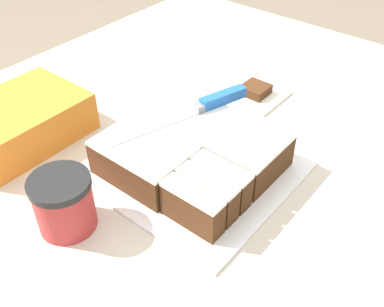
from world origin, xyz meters
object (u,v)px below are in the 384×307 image
at_px(cake, 192,152).
at_px(coffee_cup, 64,203).
at_px(knife, 209,103).
at_px(cake_board, 192,169).
at_px(brownie, 255,90).
at_px(storage_box, 19,122).

distance_m(cake, coffee_cup, 0.25).
bearing_deg(knife, cake_board, 38.17).
height_order(cake, knife, knife).
distance_m(brownie, storage_box, 0.53).
bearing_deg(coffee_cup, cake, -16.55).
height_order(cake_board, knife, knife).
height_order(knife, storage_box, knife).
bearing_deg(cake_board, coffee_cup, 162.67).
distance_m(knife, storage_box, 0.39).
bearing_deg(storage_box, coffee_cup, -109.62).
xyz_separation_m(cake, knife, (0.10, 0.03, 0.04)).
bearing_deg(coffee_cup, cake_board, -17.33).
distance_m(knife, coffee_cup, 0.34).
height_order(cake_board, storage_box, storage_box).
bearing_deg(brownie, coffee_cup, 177.85).
xyz_separation_m(cake_board, coffee_cup, (-0.24, 0.07, 0.05)).
relative_size(coffee_cup, brownie, 1.69).
height_order(coffee_cup, storage_box, coffee_cup).
xyz_separation_m(cake, brownie, (0.30, 0.05, -0.02)).
height_order(knife, coffee_cup, same).
bearing_deg(cake_board, storage_box, 113.09).
xyz_separation_m(cake, coffee_cup, (-0.24, 0.07, 0.01)).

